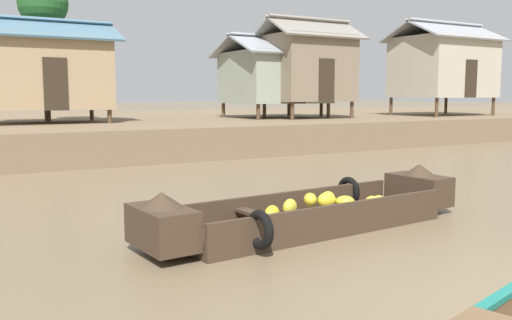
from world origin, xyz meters
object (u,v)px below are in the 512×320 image
object	(u,v)px
stilt_house_mid_left	(275,76)
stilt_house_right	(443,66)
banana_boat	(312,211)
stilt_house_mid_right	(308,67)
fishing_skiff_distant	(364,136)
stilt_house_left	(47,72)
palm_tree_mid	(43,6)

from	to	relation	value
stilt_house_mid_left	stilt_house_right	world-z (taller)	stilt_house_right
banana_boat	stilt_house_mid_right	xyz separation A→B (m)	(9.41, 13.25, 3.02)
fishing_skiff_distant	stilt_house_right	distance (m)	6.89
fishing_skiff_distant	stilt_house_mid_right	bearing A→B (deg)	141.40
stilt_house_left	stilt_house_right	distance (m)	18.75
fishing_skiff_distant	stilt_house_mid_left	size ratio (longest dim) A/B	0.88
palm_tree_mid	stilt_house_mid_right	bearing A→B (deg)	-15.82
stilt_house_right	stilt_house_left	bearing A→B (deg)	174.21
stilt_house_mid_right	palm_tree_mid	distance (m)	11.09
stilt_house_left	stilt_house_mid_right	size ratio (longest dim) A/B	1.11
stilt_house_left	stilt_house_mid_right	xyz separation A→B (m)	(10.68, -1.37, 0.38)
fishing_skiff_distant	stilt_house_right	world-z (taller)	stilt_house_right
fishing_skiff_distant	stilt_house_right	xyz separation A→B (m)	(6.01, 1.04, 3.21)
fishing_skiff_distant	stilt_house_right	size ratio (longest dim) A/B	0.81
banana_boat	stilt_house_left	distance (m)	14.91
fishing_skiff_distant	stilt_house_left	size ratio (longest dim) A/B	0.86
stilt_house_mid_left	stilt_house_right	distance (m)	9.08
stilt_house_left	stilt_house_mid_left	world-z (taller)	stilt_house_left
stilt_house_mid_left	fishing_skiff_distant	bearing A→B (deg)	-44.27
fishing_skiff_distant	stilt_house_mid_left	xyz separation A→B (m)	(-2.88, 2.81, 2.61)
stilt_house_mid_left	palm_tree_mid	xyz separation A→B (m)	(-9.52, 1.71, 2.59)
palm_tree_mid	stilt_house_left	bearing A→B (deg)	-98.21
banana_boat	stilt_house_left	world-z (taller)	stilt_house_left
stilt_house_mid_left	stilt_house_left	bearing A→B (deg)	179.30
fishing_skiff_distant	stilt_house_left	bearing A→B (deg)	166.96
stilt_house_mid_right	stilt_house_right	distance (m)	7.98
stilt_house_right	banana_boat	bearing A→B (deg)	-143.76
stilt_house_mid_left	stilt_house_mid_right	distance (m)	1.61
stilt_house_mid_right	palm_tree_mid	bearing A→B (deg)	164.18
stilt_house_mid_right	palm_tree_mid	world-z (taller)	palm_tree_mid
stilt_house_mid_right	stilt_house_right	size ratio (longest dim) A/B	0.84
banana_boat	stilt_house_mid_left	distance (m)	17.00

